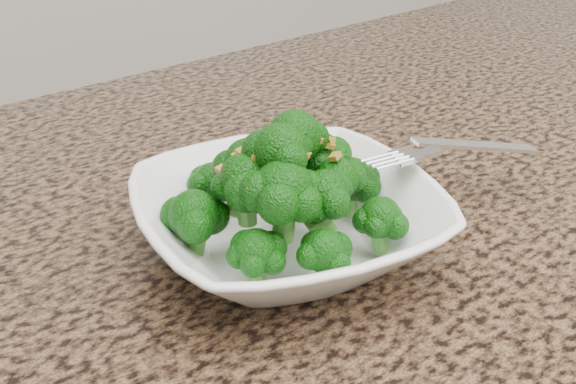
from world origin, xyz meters
TOP-DOWN VIEW (x-y plane):
  - granite_counter at (0.00, 0.30)m, footprint 1.64×1.04m
  - bowl at (-0.12, 0.39)m, footprint 0.26×0.26m
  - broccoli_pile at (-0.12, 0.39)m, footprint 0.19×0.19m
  - garlic_topping at (-0.12, 0.39)m, footprint 0.11×0.11m
  - fork at (-0.01, 0.37)m, footprint 0.19×0.09m

SIDE VIEW (x-z plane):
  - granite_counter at x=0.00m, z-range 0.87..0.90m
  - bowl at x=-0.12m, z-range 0.90..0.95m
  - fork at x=-0.01m, z-range 0.95..0.96m
  - broccoli_pile at x=-0.12m, z-range 0.95..1.02m
  - garlic_topping at x=-0.12m, z-range 1.02..1.03m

